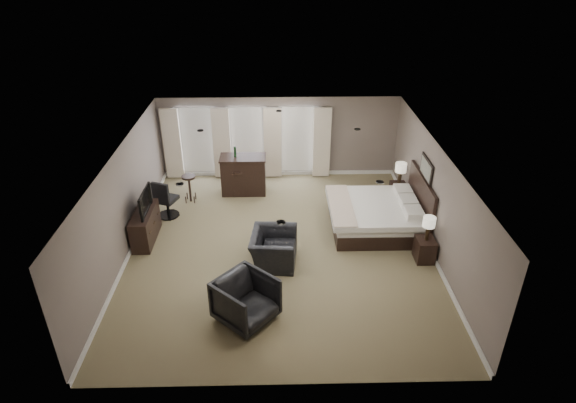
{
  "coord_description": "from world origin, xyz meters",
  "views": [
    {
      "loc": [
        -0.04,
        -10.08,
        6.92
      ],
      "look_at": [
        0.2,
        0.4,
        1.1
      ],
      "focal_mm": 30.0,
      "sensor_mm": 36.0,
      "label": 1
    }
  ],
  "objects_px": {
    "bed": "(378,204)",
    "dresser": "(145,226)",
    "tv": "(143,210)",
    "bar_stool_left": "(190,189)",
    "lamp_far": "(400,174)",
    "nightstand_far": "(398,193)",
    "bar_counter": "(244,175)",
    "lamp_near": "(428,229)",
    "armchair_near": "(273,243)",
    "desk_chair": "(167,198)",
    "armchair_far": "(246,298)",
    "bar_stool_right": "(238,183)",
    "nightstand_near": "(425,250)"
  },
  "relations": [
    {
      "from": "armchair_near",
      "to": "desk_chair",
      "type": "bearing_deg",
      "value": 58.78
    },
    {
      "from": "lamp_near",
      "to": "armchair_far",
      "type": "distance_m",
      "value": 4.64
    },
    {
      "from": "bar_stool_right",
      "to": "armchair_far",
      "type": "bearing_deg",
      "value": -84.44
    },
    {
      "from": "dresser",
      "to": "desk_chair",
      "type": "distance_m",
      "value": 1.23
    },
    {
      "from": "tv",
      "to": "lamp_near",
      "type": "bearing_deg",
      "value": -98.62
    },
    {
      "from": "bar_stool_left",
      "to": "desk_chair",
      "type": "xyz_separation_m",
      "value": [
        -0.49,
        -0.85,
        0.15
      ]
    },
    {
      "from": "bed",
      "to": "lamp_near",
      "type": "distance_m",
      "value": 1.71
    },
    {
      "from": "lamp_near",
      "to": "bar_counter",
      "type": "distance_m",
      "value": 5.81
    },
    {
      "from": "armchair_near",
      "to": "bar_stool_left",
      "type": "distance_m",
      "value": 3.95
    },
    {
      "from": "armchair_far",
      "to": "bar_counter",
      "type": "xyz_separation_m",
      "value": [
        -0.36,
        5.59,
        0.05
      ]
    },
    {
      "from": "bar_stool_right",
      "to": "lamp_near",
      "type": "bearing_deg",
      "value": -35.89
    },
    {
      "from": "bed",
      "to": "tv",
      "type": "height_order",
      "value": "bed"
    },
    {
      "from": "bar_stool_right",
      "to": "desk_chair",
      "type": "relative_size",
      "value": 0.73
    },
    {
      "from": "nightstand_far",
      "to": "lamp_near",
      "type": "bearing_deg",
      "value": -90.0
    },
    {
      "from": "nightstand_far",
      "to": "desk_chair",
      "type": "distance_m",
      "value": 6.63
    },
    {
      "from": "lamp_near",
      "to": "bar_stool_right",
      "type": "height_order",
      "value": "lamp_near"
    },
    {
      "from": "dresser",
      "to": "bar_stool_left",
      "type": "distance_m",
      "value": 2.18
    },
    {
      "from": "armchair_near",
      "to": "armchair_far",
      "type": "xyz_separation_m",
      "value": [
        -0.55,
        -1.97,
        0.02
      ]
    },
    {
      "from": "bar_counter",
      "to": "bar_stool_left",
      "type": "height_order",
      "value": "bar_counter"
    },
    {
      "from": "lamp_far",
      "to": "bar_stool_left",
      "type": "bearing_deg",
      "value": 178.36
    },
    {
      "from": "bed",
      "to": "nightstand_far",
      "type": "bearing_deg",
      "value": 58.46
    },
    {
      "from": "bar_stool_right",
      "to": "armchair_near",
      "type": "bearing_deg",
      "value": -72.58
    },
    {
      "from": "bar_stool_right",
      "to": "desk_chair",
      "type": "distance_m",
      "value": 2.23
    },
    {
      "from": "nightstand_near",
      "to": "armchair_near",
      "type": "xyz_separation_m",
      "value": [
        -3.64,
        -0.0,
        0.24
      ]
    },
    {
      "from": "nightstand_far",
      "to": "lamp_far",
      "type": "height_order",
      "value": "lamp_far"
    },
    {
      "from": "lamp_near",
      "to": "tv",
      "type": "xyz_separation_m",
      "value": [
        -6.92,
        1.05,
        0.0
      ]
    },
    {
      "from": "bed",
      "to": "dresser",
      "type": "xyz_separation_m",
      "value": [
        -6.03,
        -0.4,
        -0.34
      ]
    },
    {
      "from": "nightstand_far",
      "to": "armchair_far",
      "type": "relative_size",
      "value": 0.54
    },
    {
      "from": "nightstand_near",
      "to": "armchair_far",
      "type": "distance_m",
      "value": 4.64
    },
    {
      "from": "tv",
      "to": "dresser",
      "type": "bearing_deg",
      "value": 0.0
    },
    {
      "from": "nightstand_near",
      "to": "nightstand_far",
      "type": "relative_size",
      "value": 0.99
    },
    {
      "from": "nightstand_far",
      "to": "armchair_far",
      "type": "height_order",
      "value": "armchair_far"
    },
    {
      "from": "lamp_near",
      "to": "bar_stool_left",
      "type": "distance_m",
      "value": 6.85
    },
    {
      "from": "bar_counter",
      "to": "armchair_near",
      "type": "bearing_deg",
      "value": -75.84
    },
    {
      "from": "bed",
      "to": "nightstand_far",
      "type": "distance_m",
      "value": 1.76
    },
    {
      "from": "nightstand_far",
      "to": "dresser",
      "type": "distance_m",
      "value": 7.16
    },
    {
      "from": "lamp_far",
      "to": "bar_stool_left",
      "type": "height_order",
      "value": "lamp_far"
    },
    {
      "from": "nightstand_near",
      "to": "bar_stool_left",
      "type": "relative_size",
      "value": 0.69
    },
    {
      "from": "bed",
      "to": "bar_stool_left",
      "type": "distance_m",
      "value": 5.47
    },
    {
      "from": "bar_stool_left",
      "to": "armchair_near",
      "type": "bearing_deg",
      "value": -51.32
    },
    {
      "from": "tv",
      "to": "bar_stool_right",
      "type": "bearing_deg",
      "value": -43.16
    },
    {
      "from": "dresser",
      "to": "tv",
      "type": "xyz_separation_m",
      "value": [
        0.0,
        0.0,
        0.48
      ]
    },
    {
      "from": "lamp_near",
      "to": "tv",
      "type": "distance_m",
      "value": 7.0
    },
    {
      "from": "bed",
      "to": "lamp_near",
      "type": "relative_size",
      "value": 3.85
    },
    {
      "from": "lamp_near",
      "to": "nightstand_near",
      "type": "bearing_deg",
      "value": 0.0
    },
    {
      "from": "nightstand_far",
      "to": "bar_counter",
      "type": "relative_size",
      "value": 0.43
    },
    {
      "from": "bar_counter",
      "to": "bed",
      "type": "bearing_deg",
      "value": -30.53
    },
    {
      "from": "dresser",
      "to": "bar_stool_right",
      "type": "height_order",
      "value": "bar_stool_right"
    },
    {
      "from": "tv",
      "to": "armchair_far",
      "type": "bearing_deg",
      "value": -137.89
    },
    {
      "from": "nightstand_far",
      "to": "bar_stool_left",
      "type": "distance_m",
      "value": 6.11
    }
  ]
}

